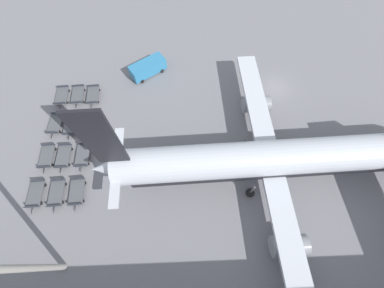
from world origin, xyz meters
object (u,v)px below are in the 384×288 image
(baggage_dolly_row_mid_a_col_a, at_px, (78,95))
(service_van, at_px, (148,68))
(baggage_dolly_row_mid_a_col_c, at_px, (64,156))
(airplane, at_px, (280,158))
(baggage_dolly_row_mid_b_col_b, at_px, (88,124))
(baggage_dolly_row_mid_b_col_a, at_px, (93,95))
(baggage_dolly_row_mid_b_col_c, at_px, (83,155))
(baggage_dolly_row_near_col_a, at_px, (62,96))
(baggage_dolly_row_mid_b_col_d, at_px, (77,192))
(baggage_dolly_row_near_col_c, at_px, (47,156))
(baggage_dolly_row_near_col_b, at_px, (55,124))
(baggage_dolly_row_mid_a_col_d, at_px, (57,193))
(baggage_dolly_row_near_col_d, at_px, (35,194))
(baggage_dolly_row_mid_a_col_b, at_px, (71,125))

(baggage_dolly_row_mid_a_col_a, bearing_deg, service_van, 113.02)
(baggage_dolly_row_mid_a_col_a, relative_size, baggage_dolly_row_mid_a_col_c, 1.01)
(airplane, relative_size, baggage_dolly_row_mid_b_col_b, 10.87)
(baggage_dolly_row_mid_b_col_a, bearing_deg, baggage_dolly_row_mid_b_col_b, 0.59)
(baggage_dolly_row_mid_b_col_a, xyz_separation_m, baggage_dolly_row_mid_b_col_c, (9.54, 0.18, 0.00))
(airplane, height_order, baggage_dolly_row_near_col_a, airplane)
(baggage_dolly_row_mid_a_col_c, xyz_separation_m, baggage_dolly_row_mid_b_col_b, (-4.68, 2.27, 0.00))
(baggage_dolly_row_mid_b_col_d, bearing_deg, airplane, 95.28)
(airplane, bearing_deg, service_van, -135.96)
(baggage_dolly_row_near_col_c, bearing_deg, baggage_dolly_row_mid_b_col_b, 136.58)
(baggage_dolly_row_near_col_b, xyz_separation_m, baggage_dolly_row_near_col_c, (4.84, 0.04, 0.00))
(baggage_dolly_row_near_col_a, distance_m, baggage_dolly_row_mid_a_col_a, 2.27)
(baggage_dolly_row_mid_a_col_d, xyz_separation_m, baggage_dolly_row_mid_b_col_c, (-4.77, 2.21, 0.00))
(baggage_dolly_row_near_col_a, distance_m, baggage_dolly_row_near_col_d, 14.36)
(baggage_dolly_row_mid_a_col_b, bearing_deg, baggage_dolly_row_near_col_b, -96.84)
(baggage_dolly_row_mid_a_col_b, height_order, baggage_dolly_row_mid_a_col_d, same)
(baggage_dolly_row_near_col_d, relative_size, baggage_dolly_row_mid_b_col_d, 0.99)
(service_van, bearing_deg, baggage_dolly_row_near_col_c, -41.10)
(baggage_dolly_row_near_col_c, height_order, baggage_dolly_row_near_col_d, same)
(baggage_dolly_row_mid_a_col_b, height_order, baggage_dolly_row_mid_b_col_a, same)
(baggage_dolly_row_near_col_d, height_order, baggage_dolly_row_mid_a_col_a, same)
(airplane, height_order, baggage_dolly_row_near_col_b, airplane)
(baggage_dolly_row_near_col_c, relative_size, baggage_dolly_row_near_col_d, 1.00)
(baggage_dolly_row_mid_a_col_d, bearing_deg, baggage_dolly_row_mid_a_col_c, -177.79)
(baggage_dolly_row_mid_b_col_a, bearing_deg, baggage_dolly_row_near_col_a, -90.36)
(baggage_dolly_row_near_col_d, xyz_separation_m, baggage_dolly_row_mid_a_col_c, (-4.73, 2.27, 0.00))
(service_van, xyz_separation_m, baggage_dolly_row_near_col_d, (18.68, -12.28, -0.67))
(service_van, distance_m, baggage_dolly_row_near_col_c, 18.45)
(baggage_dolly_row_near_col_c, height_order, baggage_dolly_row_mid_b_col_c, same)
(airplane, height_order, baggage_dolly_row_mid_a_col_a, airplane)
(airplane, distance_m, baggage_dolly_row_mid_b_col_d, 23.68)
(airplane, xyz_separation_m, baggage_dolly_row_near_col_a, (-12.11, -28.15, -3.12))
(baggage_dolly_row_mid_a_col_a, height_order, baggage_dolly_row_mid_a_col_b, same)
(service_van, distance_m, baggage_dolly_row_mid_b_col_c, 15.85)
(baggage_dolly_row_near_col_a, xyz_separation_m, baggage_dolly_row_mid_a_col_a, (-0.07, 2.27, 0.00))
(baggage_dolly_row_mid_b_col_a, relative_size, baggage_dolly_row_mid_b_col_c, 1.00)
(baggage_dolly_row_near_col_b, bearing_deg, baggage_dolly_row_mid_b_col_d, 26.05)
(baggage_dolly_row_near_col_a, xyz_separation_m, baggage_dolly_row_mid_b_col_a, (0.03, 4.47, 0.00))
(airplane, bearing_deg, baggage_dolly_row_mid_b_col_b, -106.87)
(baggage_dolly_row_mid_a_col_b, xyz_separation_m, baggage_dolly_row_mid_b_col_b, (-0.04, 2.26, 0.00))
(baggage_dolly_row_near_col_c, xyz_separation_m, baggage_dolly_row_mid_a_col_d, (4.77, 2.29, 0.00))
(baggage_dolly_row_near_col_a, xyz_separation_m, baggage_dolly_row_mid_a_col_c, (9.63, 2.25, 0.00))
(baggage_dolly_row_mid_a_col_c, bearing_deg, baggage_dolly_row_mid_b_col_a, 166.98)
(service_van, bearing_deg, airplane, 44.04)
(baggage_dolly_row_near_col_b, xyz_separation_m, baggage_dolly_row_mid_a_col_b, (0.26, 2.15, 0.00))
(baggage_dolly_row_near_col_a, bearing_deg, baggage_dolly_row_mid_b_col_c, 25.91)
(service_van, bearing_deg, baggage_dolly_row_mid_a_col_a, -66.98)
(baggage_dolly_row_near_col_b, bearing_deg, baggage_dolly_row_near_col_c, 0.43)
(baggage_dolly_row_near_col_a, height_order, baggage_dolly_row_near_col_c, same)
(baggage_dolly_row_near_col_c, xyz_separation_m, baggage_dolly_row_mid_b_col_a, (-9.55, 4.33, 0.00))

